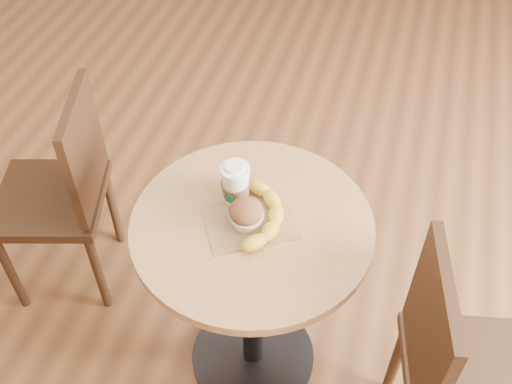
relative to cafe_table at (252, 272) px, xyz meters
The scene contains 7 objects.
cafe_table is the anchor object (origin of this frame).
chair_left 0.77m from the cafe_table, 165.79° to the left, with size 0.47×0.47×0.86m.
chair_right 0.63m from the cafe_table, 12.19° to the right, with size 0.46×0.46×0.88m.
kraft_bag 0.23m from the cafe_table, 158.05° to the right, with size 0.24×0.18×0.00m, color olive.
coffee_cup 0.30m from the cafe_table, 135.42° to the left, with size 0.08×0.08×0.14m.
muffin 0.27m from the cafe_table, 125.41° to the right, with size 0.10×0.10×0.09m.
banana 0.25m from the cafe_table, 102.75° to the left, with size 0.21×0.28×0.04m, color gold, non-canonical shape.
Camera 1 is at (0.26, -1.11, 1.99)m, focal length 42.00 mm.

